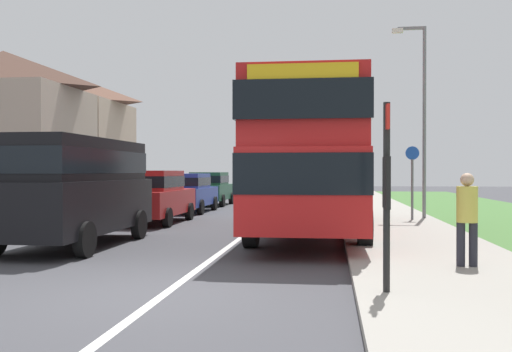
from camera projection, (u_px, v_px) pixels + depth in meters
The scene contains 13 objects.
ground_plane at pixel (167, 293), 8.09m from camera, with size 120.00×120.00×0.00m, color #424247.
lane_marking_centre at pixel (248, 232), 16.03m from camera, with size 0.14×60.00×0.01m, color silver.
pavement_near_side at pixel (413, 241), 13.51m from camera, with size 3.20×68.00×0.12m, color #9E998E.
double_decker_bus at pixel (312, 155), 15.60m from camera, with size 2.80×10.60×3.70m.
parked_van_black at pixel (75, 183), 13.06m from camera, with size 2.11×5.21×2.43m.
parked_car_red at pixel (152, 194), 18.91m from camera, with size 2.00×4.44×1.72m.
parked_car_blue at pixel (186, 191), 24.03m from camera, with size 1.98×4.32×1.61m.
parked_car_dark_green at pixel (210, 187), 28.96m from camera, with size 1.91×4.12×1.66m.
pedestrian_at_stop at pixel (467, 215), 9.59m from camera, with size 0.34×0.34×1.67m.
bus_stop_sign at pixel (387, 183), 7.56m from camera, with size 0.09×0.52×2.60m.
cycle_route_sign at pixel (412, 180), 18.94m from camera, with size 0.44×0.08×2.52m.
street_lamp_mid at pixel (421, 108), 19.71m from camera, with size 1.14×0.20×6.64m.
house_terrace_far_side at pixel (35, 133), 30.37m from camera, with size 6.88×11.92×7.41m.
Camera 1 is at (2.27, -7.85, 1.69)m, focal length 40.63 mm.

